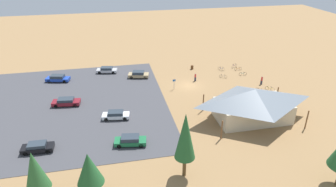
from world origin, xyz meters
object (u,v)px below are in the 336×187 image
(trash_bin, at_px, (192,67))
(bicycle_purple_mid_cluster, at_px, (234,66))
(car_maroon_inner_stall, at_px, (66,102))
(car_silver_by_curb, at_px, (107,70))
(bicycle_red_near_sign, at_px, (259,91))
(pine_center, at_px, (185,136))
(bicycle_blue_lone_west, at_px, (221,69))
(car_tan_far_end, at_px, (138,74))
(bicycle_orange_near_porch, at_px, (238,69))
(car_black_near_entry, at_px, (37,147))
(bike_pavilion, at_px, (254,102))
(pine_east, at_px, (35,171))
(bicycle_yellow_back_row, at_px, (270,89))
(bicycle_black_by_bin, at_px, (265,97))
(bicycle_green_trailside, at_px, (282,95))
(visitor_near_lot, at_px, (262,80))
(bicycle_silver_lone_east, at_px, (223,76))
(car_white_second_row, at_px, (116,115))
(car_blue_back_corner, at_px, (58,78))
(visitor_by_pavilion, at_px, (195,77))
(pine_west, at_px, (89,169))
(car_green_aisle_side, at_px, (130,140))
(lot_sign, at_px, (174,83))
(bicycle_teal_front_row, at_px, (243,74))

(trash_bin, xyz_separation_m, bicycle_purple_mid_cluster, (-9.90, 1.01, -0.06))
(bicycle_purple_mid_cluster, height_order, car_maroon_inner_stall, car_maroon_inner_stall)
(car_silver_by_curb, bearing_deg, bicycle_red_near_sign, 150.40)
(bicycle_red_near_sign, relative_size, bicycle_purple_mid_cluster, 0.97)
(pine_center, height_order, bicycle_blue_lone_west, pine_center)
(bicycle_purple_mid_cluster, relative_size, car_tan_far_end, 0.35)
(bicycle_orange_near_porch, distance_m, car_tan_far_end, 22.63)
(bicycle_red_near_sign, bearing_deg, pine_center, 44.09)
(car_black_near_entry, bearing_deg, car_maroon_inner_stall, -101.21)
(bike_pavilion, distance_m, pine_east, 32.41)
(bicycle_yellow_back_row, bearing_deg, car_silver_by_curb, -27.21)
(bicycle_black_by_bin, bearing_deg, bicycle_green_trailside, 179.72)
(bike_pavilion, bearing_deg, bicycle_black_by_bin, -132.84)
(bicycle_green_trailside, bearing_deg, visitor_near_lot, -79.43)
(pine_east, height_order, pine_center, pine_center)
(bicycle_silver_lone_east, relative_size, car_white_second_row, 0.31)
(car_blue_back_corner, bearing_deg, bicycle_green_trailside, 159.03)
(pine_center, distance_m, car_white_second_row, 17.65)
(visitor_by_pavilion, bearing_deg, pine_west, 54.19)
(bicycle_black_by_bin, bearing_deg, car_tan_far_end, -33.94)
(trash_bin, bearing_deg, bicycle_black_by_bin, 118.29)
(bike_pavilion, bearing_deg, car_green_aisle_side, 8.47)
(trash_bin, height_order, pine_east, pine_east)
(car_white_second_row, bearing_deg, pine_east, 61.14)
(bicycle_orange_near_porch, xyz_separation_m, bicycle_silver_lone_east, (4.94, 3.48, -0.01))
(bike_pavilion, height_order, pine_center, pine_center)
(pine_west, distance_m, bicycle_blue_lone_west, 43.18)
(bicycle_blue_lone_west, bearing_deg, lot_sign, 30.70)
(car_black_near_entry, bearing_deg, visitor_by_pavilion, -146.49)
(pine_east, distance_m, pine_west, 5.44)
(car_maroon_inner_stall, height_order, car_blue_back_corner, car_blue_back_corner)
(bicycle_green_trailside, relative_size, bicycle_black_by_bin, 0.80)
(bicycle_teal_front_row, distance_m, visitor_near_lot, 5.41)
(pine_west, distance_m, car_tan_far_end, 33.88)
(bicycle_blue_lone_west, bearing_deg, car_green_aisle_side, 46.49)
(pine_east, relative_size, bicycle_red_near_sign, 4.27)
(car_tan_far_end, bearing_deg, visitor_near_lot, 160.27)
(car_white_second_row, relative_size, visitor_near_lot, 2.55)
(car_white_second_row, bearing_deg, visitor_near_lot, -165.72)
(car_green_aisle_side, bearing_deg, lot_sign, -121.50)
(bicycle_silver_lone_east, distance_m, car_maroon_inner_stall, 32.15)
(bicycle_silver_lone_east, bearing_deg, car_maroon_inner_stall, 10.50)
(bicycle_blue_lone_west, relative_size, visitor_near_lot, 0.74)
(pine_west, relative_size, bicycle_orange_near_porch, 3.35)
(pine_center, bearing_deg, car_silver_by_curb, -76.69)
(bicycle_silver_lone_east, relative_size, car_maroon_inner_stall, 0.28)
(bicycle_yellow_back_row, height_order, car_maroon_inner_stall, car_maroon_inner_stall)
(pine_center, height_order, car_blue_back_corner, pine_center)
(car_blue_back_corner, height_order, visitor_near_lot, visitor_near_lot)
(bicycle_black_by_bin, bearing_deg, car_black_near_entry, 11.98)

